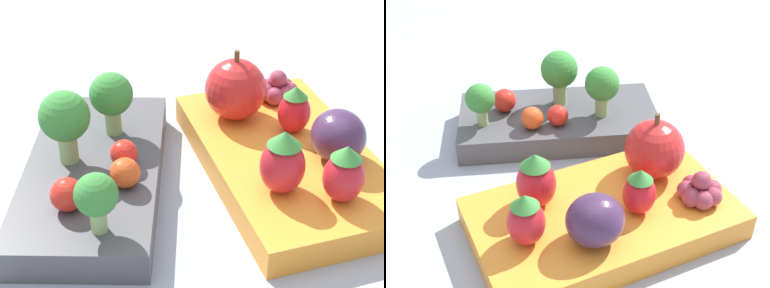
{
  "view_description": "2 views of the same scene",
  "coord_description": "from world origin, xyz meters",
  "views": [
    {
      "loc": [
        -0.41,
        0.06,
        0.31
      ],
      "look_at": [
        -0.01,
        -0.01,
        0.03
      ],
      "focal_mm": 60.0,
      "sensor_mm": 36.0,
      "label": 1
    },
    {
      "loc": [
        -0.12,
        -0.39,
        0.31
      ],
      "look_at": [
        -0.01,
        -0.01,
        0.03
      ],
      "focal_mm": 50.0,
      "sensor_mm": 36.0,
      "label": 2
    }
  ],
  "objects": [
    {
      "name": "broccoli_floret_2",
      "position": [
        0.03,
        0.05,
        0.06
      ],
      "size": [
        0.03,
        0.03,
        0.05
      ],
      "color": "#93B770",
      "rests_on": "bento_box_savoury"
    },
    {
      "name": "broccoli_floret_1",
      "position": [
        -0.08,
        0.07,
        0.05
      ],
      "size": [
        0.03,
        0.03,
        0.04
      ],
      "color": "#93B770",
      "rests_on": "bento_box_savoury"
    },
    {
      "name": "grape_cluster",
      "position": [
        0.07,
        -0.09,
        0.03
      ],
      "size": [
        0.04,
        0.04,
        0.03
      ],
      "color": "#93384C",
      "rests_on": "bento_box_fruit"
    },
    {
      "name": "bento_box_savoury",
      "position": [
        -0.01,
        0.07,
        0.01
      ],
      "size": [
        0.22,
        0.13,
        0.02
      ],
      "color": "#4C4C51",
      "rests_on": "ground_plane"
    },
    {
      "name": "broccoli_floret_0",
      "position": [
        0.0,
        0.09,
        0.06
      ],
      "size": [
        0.04,
        0.04,
        0.06
      ],
      "color": "#93B770",
      "rests_on": "bento_box_savoury"
    },
    {
      "name": "strawberry_0",
      "position": [
        0.02,
        -0.09,
        0.04
      ],
      "size": [
        0.03,
        0.03,
        0.04
      ],
      "color": "red",
      "rests_on": "bento_box_fruit"
    },
    {
      "name": "strawberry_1",
      "position": [
        -0.06,
        -0.06,
        0.05
      ],
      "size": [
        0.03,
        0.03,
        0.05
      ],
      "color": "red",
      "rests_on": "bento_box_fruit"
    },
    {
      "name": "bento_box_fruit",
      "position": [
        -0.01,
        -0.08,
        0.01
      ],
      "size": [
        0.23,
        0.15,
        0.02
      ],
      "color": "orange",
      "rests_on": "ground_plane"
    },
    {
      "name": "apple",
      "position": [
        0.05,
        -0.05,
        0.05
      ],
      "size": [
        0.05,
        0.05,
        0.06
      ],
      "color": "red",
      "rests_on": "bento_box_fruit"
    },
    {
      "name": "strawberry_2",
      "position": [
        -0.07,
        -0.1,
        0.04
      ],
      "size": [
        0.03,
        0.03,
        0.04
      ],
      "color": "red",
      "rests_on": "bento_box_fruit"
    },
    {
      "name": "cherry_tomato_0",
      "position": [
        -0.06,
        0.09,
        0.04
      ],
      "size": [
        0.02,
        0.02,
        0.02
      ],
      "color": "red",
      "rests_on": "bento_box_savoury"
    },
    {
      "name": "cherry_tomato_2",
      "position": [
        -0.04,
        0.05,
        0.04
      ],
      "size": [
        0.02,
        0.02,
        0.02
      ],
      "color": "#DB4C1E",
      "rests_on": "bento_box_savoury"
    },
    {
      "name": "cherry_tomato_1",
      "position": [
        -0.01,
        0.05,
        0.04
      ],
      "size": [
        0.02,
        0.02,
        0.02
      ],
      "color": "red",
      "rests_on": "bento_box_savoury"
    },
    {
      "name": "plum",
      "position": [
        -0.03,
        -0.11,
        0.04
      ],
      "size": [
        0.04,
        0.04,
        0.04
      ],
      "color": "#42284C",
      "rests_on": "bento_box_fruit"
    },
    {
      "name": "ground_plane",
      "position": [
        0.0,
        0.0,
        0.0
      ],
      "size": [
        4.0,
        4.0,
        0.0
      ],
      "primitive_type": "plane",
      "color": "#939EB2"
    }
  ]
}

